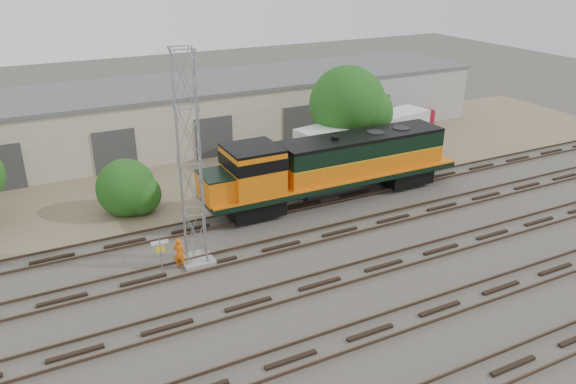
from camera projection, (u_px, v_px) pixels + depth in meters
name	position (u px, v px, depth m)	size (l,w,h in m)	color
ground	(293.00, 259.00, 31.31)	(140.00, 140.00, 0.00)	#47423A
dirt_strip	(204.00, 172.00, 43.58)	(80.00, 16.00, 0.02)	#726047
tracks	(320.00, 284.00, 28.82)	(80.00, 20.40, 0.28)	black
warehouse	(173.00, 114.00, 49.09)	(58.40, 10.40, 5.30)	beige
locomotive	(330.00, 166.00, 37.68)	(18.60, 3.26, 4.47)	black
signal_tower	(190.00, 166.00, 28.84)	(1.71, 1.71, 11.61)	gray
sign_post	(161.00, 251.00, 29.02)	(0.89, 0.10, 2.18)	gray
worker	(179.00, 253.00, 30.08)	(0.65, 0.43, 1.79)	orange
semi_trailer	(367.00, 136.00, 44.30)	(12.59, 4.48, 3.80)	silver
dumpster_blue	(412.00, 125.00, 52.77)	(1.60, 1.50, 1.50)	navy
dumpster_red	(424.00, 116.00, 55.80)	(1.50, 1.40, 1.40)	maroon
tree_mid	(130.00, 190.00, 36.34)	(4.02, 3.82, 3.82)	#382619
tree_east	(352.00, 106.00, 43.09)	(6.18, 5.89, 7.95)	#382619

